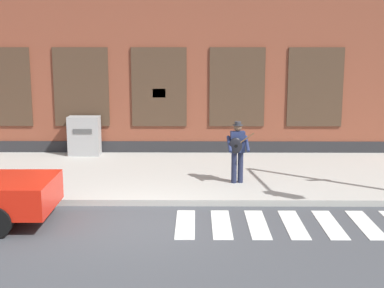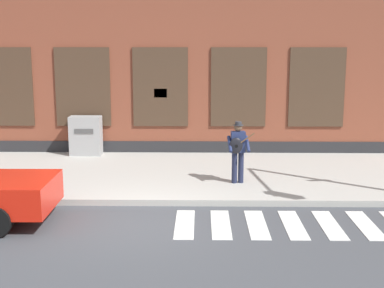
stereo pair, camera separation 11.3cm
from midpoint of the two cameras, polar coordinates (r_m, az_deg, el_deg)
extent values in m
plane|color=#424449|center=(12.02, -5.96, -8.48)|extent=(160.00, 160.00, 0.00)
cube|color=#ADAAA3|center=(15.94, -4.33, -3.27)|extent=(28.00, 5.70, 0.16)
cube|color=brown|center=(20.30, -3.37, 12.71)|extent=(28.00, 4.00, 9.23)
cube|color=#28282B|center=(18.65, -3.63, -0.55)|extent=(28.00, 0.04, 0.55)
cube|color=#473323|center=(19.45, -19.62, 5.74)|extent=(1.88, 0.06, 2.68)
cube|color=black|center=(19.44, -19.63, 5.74)|extent=(1.76, 0.03, 2.56)
cube|color=#473323|center=(18.71, -11.91, 5.96)|extent=(1.88, 0.06, 2.68)
cube|color=black|center=(18.70, -11.91, 5.95)|extent=(1.76, 0.03, 2.56)
cube|color=#473323|center=(18.33, -3.71, 6.07)|extent=(1.88, 0.06, 2.68)
cube|color=black|center=(18.32, -3.71, 6.06)|extent=(1.76, 0.03, 2.56)
cube|color=#473323|center=(18.33, 4.65, 6.05)|extent=(1.88, 0.06, 2.68)
cube|color=black|center=(18.32, 4.66, 6.05)|extent=(1.76, 0.03, 2.56)
cube|color=#473323|center=(18.71, 12.85, 5.92)|extent=(1.88, 0.06, 2.68)
cube|color=black|center=(18.70, 12.85, 5.92)|extent=(1.76, 0.03, 2.56)
cube|color=yellow|center=(18.33, -3.71, 5.44)|extent=(0.44, 0.02, 0.30)
cube|color=silver|center=(11.94, -0.99, -8.53)|extent=(0.42, 1.90, 0.01)
cube|color=silver|center=(11.95, 2.88, -8.53)|extent=(0.42, 1.90, 0.01)
cube|color=silver|center=(12.01, 6.72, -8.50)|extent=(0.42, 1.90, 0.01)
cube|color=silver|center=(12.12, 10.51, -8.42)|extent=(0.42, 1.90, 0.01)
cube|color=silver|center=(12.28, 14.21, -8.32)|extent=(0.42, 1.90, 0.01)
cube|color=silver|center=(12.49, 17.80, -8.18)|extent=(0.42, 1.90, 0.01)
cube|color=silver|center=(12.74, -14.38, -4.18)|extent=(0.06, 0.24, 0.12)
cube|color=silver|center=(11.68, -15.74, -5.63)|extent=(0.06, 0.24, 0.12)
cylinder|color=black|center=(13.38, -17.84, -5.45)|extent=(0.66, 0.25, 0.66)
cylinder|color=#1E233D|center=(14.68, 4.97, -2.49)|extent=(0.15, 0.15, 0.85)
cylinder|color=#1E233D|center=(14.63, 4.28, -2.53)|extent=(0.15, 0.15, 0.85)
cube|color=navy|center=(14.51, 4.66, 0.24)|extent=(0.40, 0.25, 0.57)
sphere|color=brown|center=(14.45, 4.69, 1.79)|extent=(0.22, 0.22, 0.22)
cylinder|color=#333338|center=(14.44, 4.69, 2.03)|extent=(0.28, 0.28, 0.02)
cylinder|color=#333338|center=(14.43, 4.69, 2.22)|extent=(0.18, 0.18, 0.09)
cylinder|color=navy|center=(14.46, 5.66, 0.02)|extent=(0.13, 0.52, 0.39)
cylinder|color=navy|center=(14.39, 3.78, 0.00)|extent=(0.13, 0.52, 0.39)
ellipsoid|color=black|center=(14.34, 4.45, -0.18)|extent=(0.37, 0.15, 0.44)
cylinder|color=black|center=(14.28, 4.49, -0.23)|extent=(0.09, 0.02, 0.09)
cylinder|color=brown|center=(14.33, 5.50, 0.53)|extent=(0.47, 0.08, 0.34)
cube|color=#9E9E9E|center=(18.48, -11.58, 0.86)|extent=(1.06, 0.55, 1.32)
cube|color=#4C4C4C|center=(18.17, -11.79, 1.32)|extent=(0.63, 0.02, 0.16)
camera|label=1|loc=(0.06, -90.25, -0.05)|focal=50.00mm
camera|label=2|loc=(0.06, 89.75, 0.05)|focal=50.00mm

